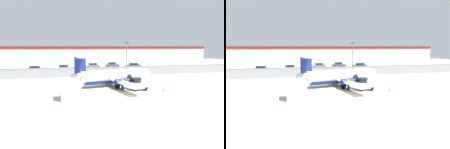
% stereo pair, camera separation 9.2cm
% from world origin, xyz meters
% --- Properties ---
extents(ground_plane, '(140.00, 140.00, 0.01)m').
position_xyz_m(ground_plane, '(0.00, 2.00, 0.00)').
color(ground_plane, '#B7B2A3').
extents(perimeter_fence, '(98.00, 0.10, 2.10)m').
position_xyz_m(perimeter_fence, '(0.00, 18.00, 1.12)').
color(perimeter_fence, gray).
rests_on(perimeter_fence, ground).
extents(parking_lot_strip, '(98.00, 17.00, 0.12)m').
position_xyz_m(parking_lot_strip, '(0.00, 29.50, 0.06)').
color(parking_lot_strip, '#38383A').
rests_on(parking_lot_strip, ground).
extents(background_building, '(91.00, 8.10, 6.50)m').
position_xyz_m(background_building, '(0.00, 47.99, 3.26)').
color(background_building, beige).
rests_on(background_building, ground).
extents(commuter_airplane, '(14.18, 16.02, 4.92)m').
position_xyz_m(commuter_airplane, '(1.24, 6.92, 1.60)').
color(commuter_airplane, white).
rests_on(commuter_airplane, ground).
extents(baggage_tug, '(2.37, 1.46, 1.88)m').
position_xyz_m(baggage_tug, '(3.99, 3.16, 0.86)').
color(baggage_tug, silver).
rests_on(baggage_tug, ground).
extents(ground_crew_worker, '(0.54, 0.44, 1.70)m').
position_xyz_m(ground_crew_worker, '(1.63, 3.68, 0.95)').
color(ground_crew_worker, '#191E4C').
rests_on(ground_crew_worker, ground).
extents(cargo_container, '(2.54, 2.17, 2.20)m').
position_xyz_m(cargo_container, '(-5.90, 0.11, 1.10)').
color(cargo_container, silver).
rests_on(cargo_container, ground).
extents(traffic_cone_near_left, '(0.36, 0.36, 0.64)m').
position_xyz_m(traffic_cone_near_left, '(7.29, 1.85, 0.31)').
color(traffic_cone_near_left, orange).
rests_on(traffic_cone_near_left, ground).
extents(traffic_cone_near_right, '(0.36, 0.36, 0.64)m').
position_xyz_m(traffic_cone_near_right, '(0.74, 5.77, 0.31)').
color(traffic_cone_near_right, orange).
rests_on(traffic_cone_near_right, ground).
extents(traffic_cone_far_left, '(0.36, 0.36, 0.64)m').
position_xyz_m(traffic_cone_far_left, '(-0.53, 6.64, 0.31)').
color(traffic_cone_far_left, orange).
rests_on(traffic_cone_far_left, ground).
extents(parked_car_0, '(4.39, 2.44, 1.58)m').
position_xyz_m(parked_car_0, '(-14.14, 27.74, 0.89)').
color(parked_car_0, red).
rests_on(parked_car_0, parking_lot_strip).
extents(parked_car_1, '(4.36, 2.36, 1.58)m').
position_xyz_m(parked_car_1, '(-6.99, 29.11, 0.89)').
color(parked_car_1, silver).
rests_on(parked_car_1, parking_lot_strip).
extents(parked_car_2, '(4.30, 2.22, 1.58)m').
position_xyz_m(parked_car_2, '(0.85, 33.44, 0.89)').
color(parked_car_2, gray).
rests_on(parked_car_2, parking_lot_strip).
extents(parked_car_3, '(4.34, 2.31, 1.58)m').
position_xyz_m(parked_car_3, '(7.10, 34.79, 0.89)').
color(parked_car_3, slate).
rests_on(parked_car_3, parking_lot_strip).
extents(parked_car_4, '(4.30, 2.20, 1.58)m').
position_xyz_m(parked_car_4, '(12.63, 31.18, 0.89)').
color(parked_car_4, '#19662D').
rests_on(parked_car_4, parking_lot_strip).
extents(apron_light_pole, '(0.70, 0.30, 7.27)m').
position_xyz_m(apron_light_pole, '(5.93, 15.94, 4.30)').
color(apron_light_pole, slate).
rests_on(apron_light_pole, ground).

